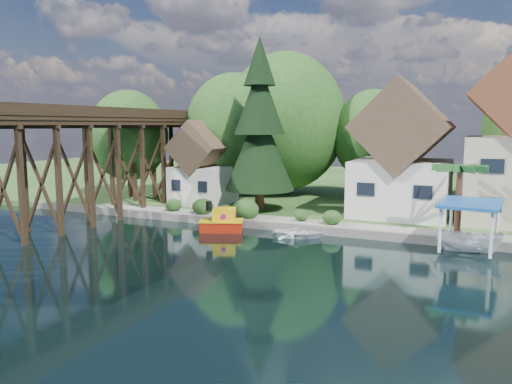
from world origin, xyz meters
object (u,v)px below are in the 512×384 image
at_px(boat_white_a, 298,232).
at_px(boat_canopy, 469,231).
at_px(shed, 203,168).
at_px(conifer, 260,128).
at_px(palm_tree, 460,170).
at_px(tugboat, 222,222).
at_px(trestle_bridge, 91,156).
at_px(house_left, 403,159).

relative_size(boat_white_a, boat_canopy, 0.69).
relative_size(shed, conifer, 0.53).
distance_m(palm_tree, boat_canopy, 4.58).
distance_m(tugboat, boat_white_a, 5.86).
height_order(shed, conifer, conifer).
bearing_deg(tugboat, trestle_bridge, -175.79).
distance_m(tugboat, boat_canopy, 16.96).
bearing_deg(boat_white_a, boat_canopy, -101.23).
height_order(trestle_bridge, boat_canopy, trestle_bridge).
bearing_deg(conifer, shed, 166.21).
bearing_deg(house_left, palm_tree, -53.61).
bearing_deg(tugboat, house_left, 41.00).
relative_size(conifer, palm_tree, 2.94).
bearing_deg(shed, boat_canopy, -18.02).
xyz_separation_m(trestle_bridge, boat_white_a, (17.35, 1.36, -4.97)).
relative_size(trestle_bridge, boat_canopy, 8.43).
xyz_separation_m(conifer, palm_tree, (16.10, -3.19, -2.72)).
relative_size(palm_tree, boat_canopy, 0.96).
distance_m(house_left, palm_tree, 7.83).
distance_m(trestle_bridge, shed, 10.69).
height_order(conifer, tugboat, conifer).
bearing_deg(boat_canopy, boat_white_a, -178.27).
height_order(house_left, palm_tree, house_left).
height_order(trestle_bridge, house_left, house_left).
bearing_deg(boat_white_a, house_left, -43.78).
bearing_deg(palm_tree, boat_canopy, -74.01).
relative_size(trestle_bridge, boat_white_a, 12.16).
xyz_separation_m(shed, boat_white_a, (12.35, -7.97, -3.45)).
distance_m(boat_white_a, boat_canopy, 11.15).
bearing_deg(palm_tree, boat_white_a, -162.87).
xyz_separation_m(conifer, boat_white_a, (5.82, -6.36, -7.22)).
xyz_separation_m(trestle_bridge, boat_canopy, (28.45, 1.70, -3.98)).
distance_m(shed, tugboat, 11.15).
height_order(house_left, tugboat, house_left).
bearing_deg(trestle_bridge, tugboat, 4.21).
bearing_deg(conifer, tugboat, -90.11).
bearing_deg(conifer, boat_white_a, -47.57).
bearing_deg(boat_white_a, palm_tree, -85.83).
relative_size(house_left, tugboat, 3.03).
height_order(shed, tugboat, shed).
xyz_separation_m(palm_tree, tugboat, (-16.12, -3.68, -4.18)).
xyz_separation_m(house_left, tugboat, (-11.48, -9.98, -4.44)).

